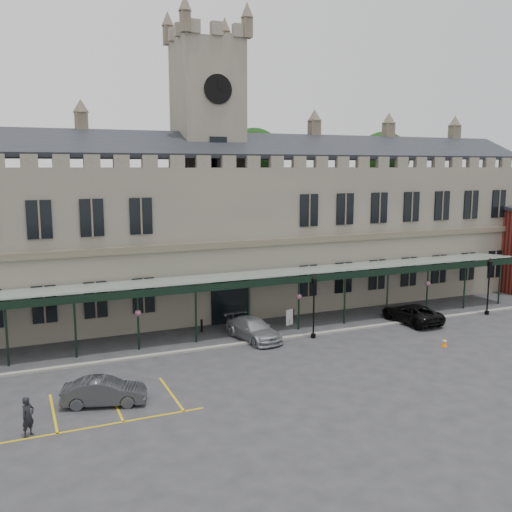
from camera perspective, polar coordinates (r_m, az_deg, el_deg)
name	(u,v)px	position (r m, az deg, el deg)	size (l,w,h in m)	color
ground	(295,367)	(35.41, 3.94, -11.05)	(140.00, 140.00, 0.00)	#2D2D30
station_building	(209,234)	(48.28, -4.69, 2.23)	(60.00, 10.36, 17.30)	#686357
clock_tower	(208,154)	(48.04, -4.82, 10.13)	(5.60, 5.60, 24.80)	#686357
canopy	(248,302)	(41.20, -0.81, -4.66)	(50.00, 4.10, 4.30)	#8C9E93
kerb	(259,341)	(40.08, 0.29, -8.52)	(60.00, 0.40, 0.12)	gray
parking_markings	(54,417)	(30.53, -19.53, -14.93)	(16.00, 6.00, 0.01)	gold
tree_behind_mid	(254,159)	(59.31, -0.21, 9.65)	(6.00, 6.00, 16.00)	#332314
tree_behind_right	(383,160)	(67.25, 12.59, 9.36)	(6.00, 6.00, 16.00)	#332314
lamp_post_mid	(314,301)	(40.56, 5.80, -4.45)	(0.43, 0.43, 4.59)	black
lamp_post_right	(489,281)	(50.40, 22.26, -2.34)	(0.45, 0.45, 4.75)	black
traffic_cone	(444,342)	(41.09, 18.33, -8.19)	(0.39, 0.39, 0.62)	#FF6B08
sign_board	(290,317)	(44.17, 3.37, -6.15)	(0.70, 0.27, 1.23)	black
bollard_left	(202,326)	(42.52, -5.46, -6.95)	(0.17, 0.17, 0.95)	black
bollard_right	(293,314)	(45.93, 3.76, -5.81)	(0.15, 0.15, 0.82)	black
car_left_b	(104,392)	(30.96, -14.93, -12.97)	(1.48, 4.24, 1.40)	#34373B
car_taxi	(253,329)	(40.48, -0.27, -7.32)	(2.11, 5.18, 1.50)	gray
car_van	(411,313)	(46.40, 15.28, -5.54)	(2.46, 5.33, 1.48)	black
person_a	(28,417)	(28.62, -21.85, -14.69)	(0.68, 0.44, 1.86)	black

